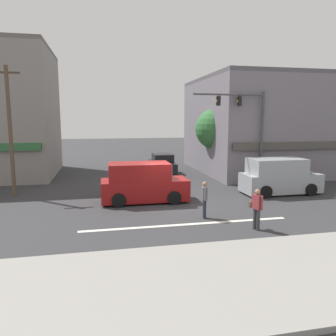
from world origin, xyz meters
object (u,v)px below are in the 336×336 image
traffic_light_mast (249,123)px  pedestrian_foreground_with_bag (257,207)px  van_parked_curbside (143,183)px  sedan_crossing_rightbound (162,164)px  pedestrian_mid_crossing (205,197)px  van_crossing_leftbound (279,177)px  street_tree (216,129)px  utility_pole_near_left (10,130)px

traffic_light_mast → pedestrian_foreground_with_bag: traffic_light_mast is taller
van_parked_curbside → sedan_crossing_rightbound: size_ratio=1.12×
pedestrian_mid_crossing → van_parked_curbside: bearing=123.1°
van_crossing_leftbound → sedan_crossing_rightbound: (-5.33, 8.96, -0.29)m
street_tree → van_crossing_leftbound: (1.56, -6.77, -2.63)m
pedestrian_mid_crossing → van_crossing_leftbound: bearing=32.7°
van_crossing_leftbound → pedestrian_mid_crossing: size_ratio=2.76×
traffic_light_mast → pedestrian_foreground_with_bag: 9.54m
traffic_light_mast → pedestrian_mid_crossing: bearing=-128.5°
street_tree → traffic_light_mast: size_ratio=0.84×
pedestrian_mid_crossing → traffic_light_mast: bearing=51.5°
utility_pole_near_left → pedestrian_mid_crossing: (9.40, -6.35, -2.87)m
van_crossing_leftbound → pedestrian_mid_crossing: 7.00m
utility_pole_near_left → pedestrian_foreground_with_bag: (10.95, -8.26, -2.87)m
traffic_light_mast → van_parked_curbside: bearing=-159.0°
van_crossing_leftbound → pedestrian_foreground_with_bag: van_crossing_leftbound is taller
traffic_light_mast → van_crossing_leftbound: 4.16m
traffic_light_mast → utility_pole_near_left: bearing=-180.0°
van_parked_curbside → pedestrian_mid_crossing: (2.30, -3.52, -0.06)m
traffic_light_mast → pedestrian_mid_crossing: traffic_light_mast is taller
traffic_light_mast → van_parked_curbside: traffic_light_mast is taller
street_tree → van_crossing_leftbound: street_tree is taller
van_crossing_leftbound → pedestrian_mid_crossing: bearing=-147.3°
van_crossing_leftbound → van_parked_curbside: bearing=-178.2°
utility_pole_near_left → van_parked_curbside: 8.15m
street_tree → pedestrian_foreground_with_bag: bearing=-102.6°
pedestrian_foreground_with_bag → pedestrian_mid_crossing: size_ratio=1.00×
sedan_crossing_rightbound → pedestrian_foreground_with_bag: 14.68m
utility_pole_near_left → traffic_light_mast: size_ratio=1.18×
van_crossing_leftbound → pedestrian_mid_crossing: (-5.89, -3.78, -0.06)m
van_parked_curbside → sedan_crossing_rightbound: van_parked_curbside is taller
pedestrian_mid_crossing → street_tree: bearing=67.7°
utility_pole_near_left → van_parked_curbside: (7.11, -2.83, -2.81)m
van_crossing_leftbound → sedan_crossing_rightbound: 10.43m
sedan_crossing_rightbound → traffic_light_mast: bearing=-54.9°
street_tree → utility_pole_near_left: (-13.74, -4.21, 0.19)m
street_tree → sedan_crossing_rightbound: 5.25m
van_crossing_leftbound → sedan_crossing_rightbound: bearing=120.8°
van_parked_curbside → van_crossing_leftbound: same height
traffic_light_mast → pedestrian_foreground_with_bag: bearing=-113.0°
van_crossing_leftbound → sedan_crossing_rightbound: size_ratio=1.12×
traffic_light_mast → van_parked_curbside: 8.49m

